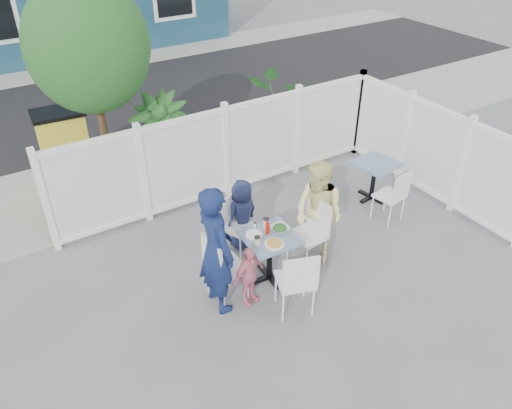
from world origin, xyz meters
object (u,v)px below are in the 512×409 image
man (216,250)px  woman (319,213)px  chair_near (297,279)px  boy (242,214)px  utility_cabinet (66,153)px  main_table (270,246)px  spare_table (375,171)px  chair_back (234,220)px  chair_left (221,264)px  chair_right (312,228)px  toddler (249,276)px

man → woman: size_ratio=1.15×
chair_near → boy: (0.16, 1.56, -0.03)m
utility_cabinet → main_table: bearing=-62.6°
utility_cabinet → woman: size_ratio=0.92×
spare_table → chair_near: bearing=-150.8°
spare_table → chair_back: 2.68m
chair_left → chair_right: (1.44, 0.02, -0.01)m
main_table → toddler: 0.55m
man → toddler: man is taller
spare_table → main_table: bearing=-163.6°
chair_left → toddler: chair_left is taller
chair_left → chair_near: size_ratio=1.01×
chair_left → woman: (1.57, 0.05, 0.18)m
spare_table → chair_near: size_ratio=0.75×
toddler → chair_near: bearing=-65.0°
chair_near → man: (-0.73, 0.68, 0.30)m
boy → chair_right: bearing=114.8°
utility_cabinet → main_table: 4.14m
man → chair_back: bearing=-41.1°
toddler → chair_left: bearing=125.1°
chair_right → boy: (-0.63, 0.82, -0.02)m
boy → chair_left: bearing=33.2°
chair_near → utility_cabinet: bearing=128.5°
spare_table → boy: boy is taller
utility_cabinet → chair_back: utility_cabinet is taller
chair_near → toddler: 0.65m
man → boy: (0.89, 0.88, -0.33)m
chair_back → chair_near: 1.55m
chair_back → chair_near: (-0.00, -1.54, 0.07)m
chair_right → man: size_ratio=0.56×
chair_left → man: man is taller
chair_near → man: man is taller
utility_cabinet → chair_right: 4.46m
woman → boy: bearing=-148.0°
chair_near → toddler: bearing=148.2°
utility_cabinet → chair_back: size_ratio=1.61×
toddler → utility_cabinet: bearing=92.3°
main_table → toddler: bearing=-153.1°
spare_table → chair_right: 2.04m
utility_cabinet → chair_back: bearing=-58.3°
toddler → chair_back: bearing=55.5°
utility_cabinet → chair_near: utility_cabinet is taller
main_table → toddler: size_ratio=0.83×
chair_back → chair_near: bearing=67.6°
chair_left → chair_right: bearing=87.5°
chair_left → chair_near: (0.66, -0.72, -0.01)m
chair_left → chair_back: bearing=138.0°
utility_cabinet → spare_table: (4.24, -3.03, -0.17)m
chair_right → chair_back: bearing=36.9°
woman → chair_back: bearing=-142.1°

